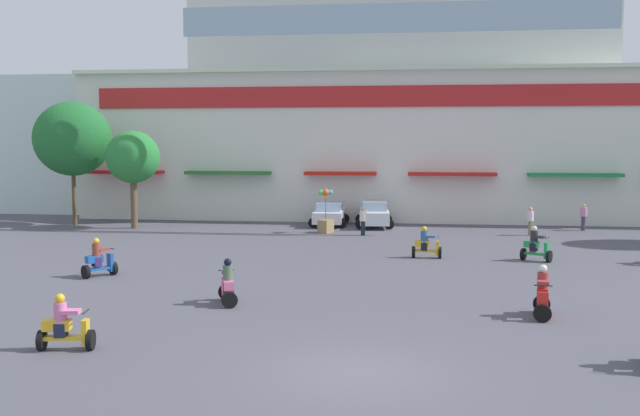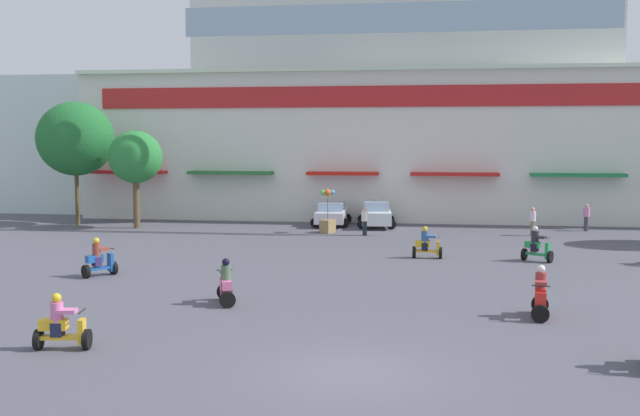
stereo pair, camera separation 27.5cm
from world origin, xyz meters
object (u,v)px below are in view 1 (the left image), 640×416
object	(u,v)px
scooter_rider_6	(542,296)
scooter_rider_7	(99,261)
pedestrian_0	(584,216)
balloon_vendor_cart	(326,217)
scooter_rider_4	(426,245)
plaza_tree_2	(133,158)
scooter_rider_3	(228,285)
scooter_rider_0	(65,327)
scooter_rider_1	(536,246)
parked_car_1	(374,214)
pedestrian_1	(363,220)
pedestrian_2	(530,219)
plaza_tree_0	(72,139)
parked_car_0	(329,214)

from	to	relation	value
scooter_rider_6	scooter_rider_7	distance (m)	16.56
pedestrian_0	balloon_vendor_cart	bearing A→B (deg)	-168.81
scooter_rider_4	plaza_tree_2	bearing A→B (deg)	152.91
scooter_rider_3	scooter_rider_7	xyz separation A→B (m)	(-6.16, 3.93, 0.02)
scooter_rider_0	scooter_rider_1	world-z (taller)	scooter_rider_1
parked_car_1	pedestrian_1	xyz separation A→B (m)	(-0.38, -4.24, 0.11)
pedestrian_2	pedestrian_0	bearing A→B (deg)	37.23
plaza_tree_0	scooter_rider_0	size ratio (longest dim) A/B	5.26
balloon_vendor_cart	scooter_rider_6	bearing A→B (deg)	-64.73
scooter_rider_6	plaza_tree_0	bearing A→B (deg)	140.59
parked_car_0	scooter_rider_3	xyz separation A→B (m)	(-0.71, -21.99, -0.11)
parked_car_1	scooter_rider_0	xyz separation A→B (m)	(-6.27, -27.33, -0.18)
scooter_rider_4	pedestrian_1	distance (m)	8.11
parked_car_0	scooter_rider_7	bearing A→B (deg)	-110.83
scooter_rider_4	pedestrian_0	xyz separation A→B (m)	(9.29, 11.18, 0.30)
parked_car_1	balloon_vendor_cart	xyz separation A→B (m)	(-2.58, -3.38, 0.11)
scooter_rider_4	pedestrian_0	distance (m)	14.54
plaza_tree_0	scooter_rider_4	distance (m)	24.18
scooter_rider_3	scooter_rider_4	world-z (taller)	scooter_rider_3
scooter_rider_3	parked_car_0	bearing A→B (deg)	88.16
parked_car_0	scooter_rider_6	bearing A→B (deg)	-67.91
scooter_rider_4	balloon_vendor_cart	bearing A→B (deg)	124.11
scooter_rider_0	parked_car_1	bearing A→B (deg)	77.08
plaza_tree_0	scooter_rider_7	size ratio (longest dim) A/B	4.99
plaza_tree_0	parked_car_1	bearing A→B (deg)	5.43
parked_car_0	scooter_rider_0	xyz separation A→B (m)	(-3.46, -27.57, -0.13)
scooter_rider_0	scooter_rider_6	xyz separation A→B (m)	(12.56, 5.14, 0.06)
scooter_rider_3	pedestrian_0	world-z (taller)	pedestrian_0
balloon_vendor_cart	parked_car_1	bearing A→B (deg)	52.56
plaza_tree_0	scooter_rider_0	bearing A→B (deg)	-64.33
scooter_rider_0	scooter_rider_1	distance (m)	20.90
scooter_rider_4	scooter_rider_6	distance (m)	11.07
parked_car_1	scooter_rider_4	bearing A→B (deg)	-75.54
plaza_tree_2	balloon_vendor_cart	xyz separation A→B (m)	(11.69, -0.59, -3.36)
scooter_rider_4	pedestrian_1	world-z (taller)	pedestrian_1
scooter_rider_0	pedestrian_2	bearing A→B (deg)	58.09
balloon_vendor_cart	scooter_rider_0	bearing A→B (deg)	-98.75
plaza_tree_0	pedestrian_0	bearing A→B (deg)	2.47
scooter_rider_1	pedestrian_2	xyz separation A→B (m)	(1.09, 8.79, 0.26)
scooter_rider_7	pedestrian_2	bearing A→B (deg)	38.58
scooter_rider_7	balloon_vendor_cart	size ratio (longest dim) A/B	0.60
scooter_rider_0	balloon_vendor_cart	size ratio (longest dim) A/B	0.57
plaza_tree_0	scooter_rider_7	distance (m)	18.95
parked_car_1	scooter_rider_1	world-z (taller)	scooter_rider_1
scooter_rider_4	pedestrian_0	size ratio (longest dim) A/B	0.91
parked_car_0	parked_car_1	xyz separation A→B (m)	(2.81, -0.24, 0.05)
parked_car_0	balloon_vendor_cart	size ratio (longest dim) A/B	1.67
parked_car_1	scooter_rider_7	world-z (taller)	parked_car_1
parked_car_0	scooter_rider_4	distance (m)	13.20
scooter_rider_3	pedestrian_2	bearing A→B (deg)	56.53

